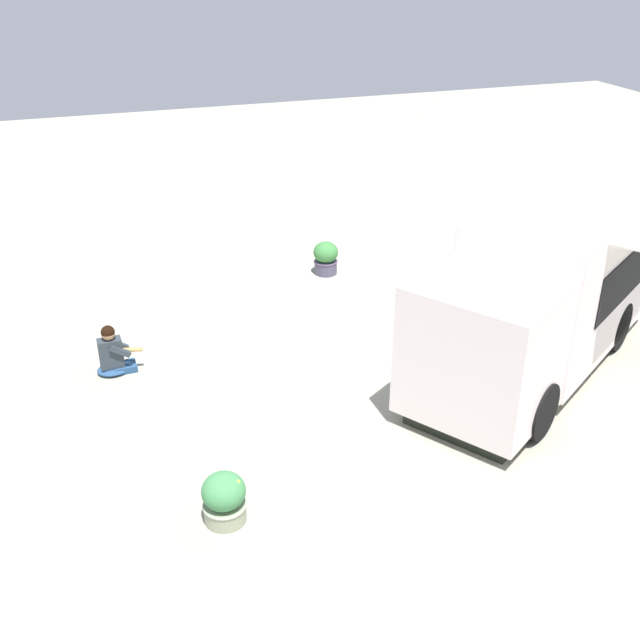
% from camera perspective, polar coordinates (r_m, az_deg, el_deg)
% --- Properties ---
extents(ground_plane, '(40.00, 40.00, 0.00)m').
position_cam_1_polar(ground_plane, '(13.99, 3.61, -0.36)').
color(ground_plane, gray).
extents(food_truck, '(5.75, 4.74, 2.60)m').
position_cam_1_polar(food_truck, '(12.61, 16.39, 1.66)').
color(food_truck, white).
rests_on(food_truck, ground_plane).
extents(person_customer, '(0.78, 0.47, 0.86)m').
position_cam_1_polar(person_customer, '(12.79, -15.41, -2.47)').
color(person_customer, navy).
rests_on(person_customer, ground_plane).
extents(planter_flowering_near, '(0.52, 0.52, 0.70)m').
position_cam_1_polar(planter_flowering_near, '(15.94, 0.44, 4.75)').
color(planter_flowering_near, '#464059').
rests_on(planter_flowering_near, ground_plane).
extents(planter_flowering_far, '(0.55, 0.55, 0.68)m').
position_cam_1_polar(planter_flowering_far, '(9.52, -7.27, -13.24)').
color(planter_flowering_far, '#959D7D').
rests_on(planter_flowering_far, ground_plane).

